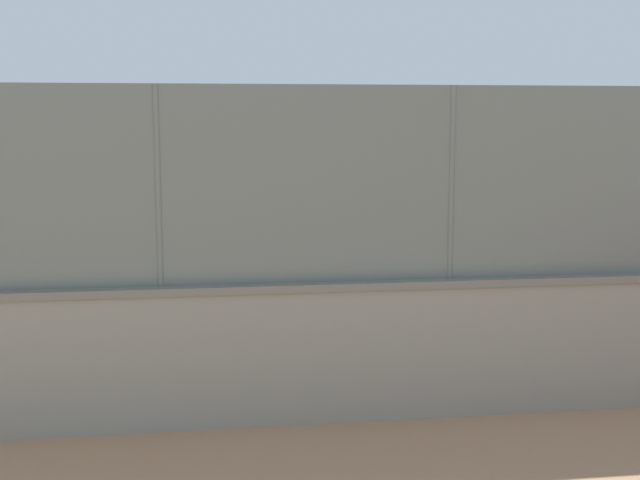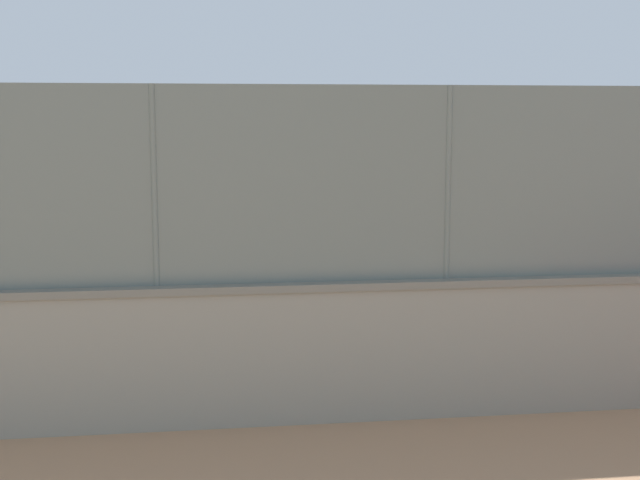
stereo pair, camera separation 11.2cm
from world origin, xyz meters
TOP-DOWN VIEW (x-y plane):
  - ground_plane at (0.00, 0.00)m, footprint 260.00×260.00m
  - perimeter_wall at (-2.71, 9.01)m, footprint 31.80×1.17m
  - fence_panel_on_wall at (-2.71, 9.01)m, footprint 31.23×0.83m
  - player_near_wall_returning at (-3.13, -1.50)m, footprint 1.20×0.71m
  - player_baseline_waiting at (-1.81, 1.72)m, footprint 0.80×1.15m
  - player_foreground_swinging at (0.43, 0.73)m, footprint 0.98×0.68m
  - sports_ball at (-2.75, -0.99)m, footprint 0.22×0.22m

SIDE VIEW (x-z plane):
  - ground_plane at x=0.00m, z-range 0.00..0.00m
  - perimeter_wall at x=-2.71m, z-range 0.01..1.55m
  - player_foreground_swinging at x=0.43m, z-range 0.12..1.61m
  - player_near_wall_returning at x=-3.13m, z-range 0.13..1.62m
  - player_baseline_waiting at x=-1.81m, z-range 0.15..1.80m
  - sports_ball at x=-2.75m, z-range 1.17..1.38m
  - fence_panel_on_wall at x=-2.71m, z-range 1.54..3.63m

